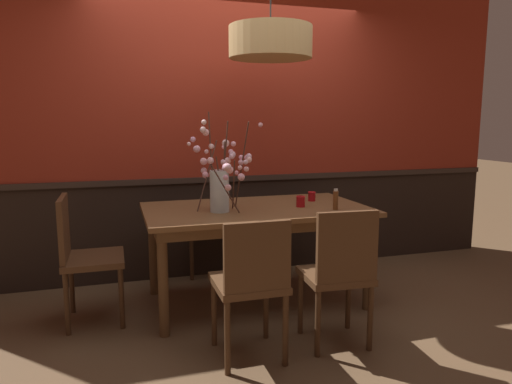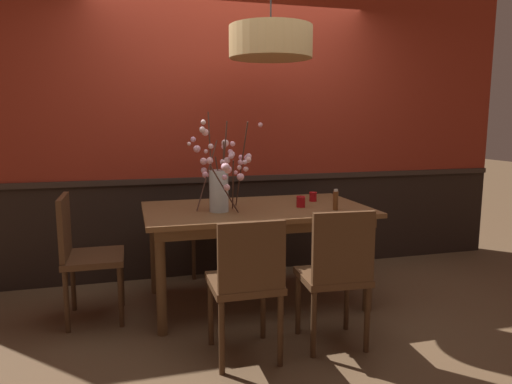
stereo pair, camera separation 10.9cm
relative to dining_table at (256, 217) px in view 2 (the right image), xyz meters
name	(u,v)px [view 2 (the right image)]	position (x,y,z in m)	size (l,w,h in m)	color
ground_plane	(256,301)	(0.00, 0.00, -0.69)	(24.00, 24.00, 0.00)	brown
back_wall	(233,126)	(0.00, 0.83, 0.71)	(5.63, 0.14, 2.82)	black
dining_table	(256,217)	(0.00, 0.00, 0.00)	(1.73, 0.99, 0.78)	brown
chair_near_side_right	(336,271)	(0.28, -0.88, -0.18)	(0.44, 0.42, 0.91)	#4C301C
chair_head_west_end	(83,250)	(-1.30, 0.00, -0.17)	(0.42, 0.45, 0.93)	#4C301C
chair_far_side_left	(209,218)	(-0.23, 0.91, -0.18)	(0.45, 0.43, 0.89)	#4C301C
chair_near_side_left	(247,280)	(-0.30, -0.89, -0.18)	(0.41, 0.44, 0.89)	#4C301C
vase_with_blossoms	(220,182)	(-0.30, -0.09, 0.31)	(0.55, 0.51, 0.74)	silver
candle_holder_nearer_center	(301,202)	(0.34, -0.09, 0.13)	(0.07, 0.07, 0.09)	#9E0F14
candle_holder_nearer_edge	(313,197)	(0.54, 0.13, 0.12)	(0.07, 0.07, 0.08)	#9E0F14
condiment_bottle	(336,200)	(0.55, -0.27, 0.16)	(0.04, 0.04, 0.16)	brown
pendant_lamp	(271,42)	(0.12, 0.03, 1.34)	(0.63, 0.63, 0.90)	tan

